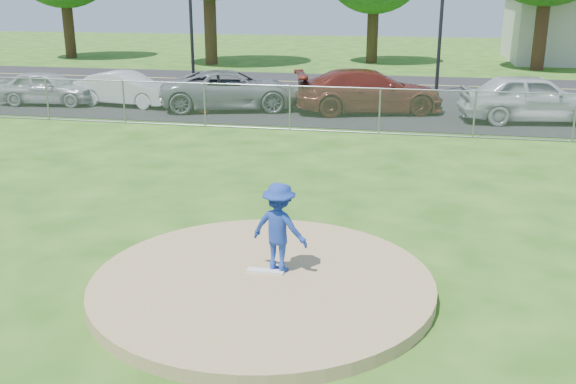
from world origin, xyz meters
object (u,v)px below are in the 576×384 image
at_px(traffic_signal_left, 195,16).
at_px(parked_car_pearl, 533,98).
at_px(pitcher, 279,228).
at_px(parked_car_silver, 48,88).
at_px(parked_car_white, 126,89).
at_px(parked_car_gray, 232,90).
at_px(traffic_cone, 204,103).
at_px(parked_car_darkred, 369,91).

xyz_separation_m(traffic_signal_left, parked_car_pearl, (14.97, -6.86, -2.49)).
bearing_deg(pitcher, parked_car_silver, -32.85).
bearing_deg(parked_car_white, parked_car_gray, -81.60).
relative_size(pitcher, parked_car_pearl, 0.29).
distance_m(traffic_cone, parked_car_gray, 1.31).
distance_m(traffic_cone, parked_car_silver, 6.94).
xyz_separation_m(parked_car_silver, parked_car_white, (3.29, 0.42, -0.01)).
relative_size(traffic_signal_left, parked_car_white, 1.35).
distance_m(parked_car_silver, parked_car_gray, 7.78).
distance_m(parked_car_white, parked_car_pearl, 15.75).
xyz_separation_m(parked_car_gray, parked_car_darkred, (5.39, 0.37, 0.06)).
bearing_deg(traffic_signal_left, parked_car_darkred, -34.10).
bearing_deg(parked_car_pearl, parked_car_silver, 82.16).
bearing_deg(pitcher, traffic_cone, -51.18).
relative_size(parked_car_silver, parked_car_pearl, 0.81).
bearing_deg(traffic_cone, parked_car_pearl, 2.74).
distance_m(traffic_signal_left, traffic_cone, 8.50).
relative_size(parked_car_silver, parked_car_white, 0.98).
relative_size(traffic_signal_left, parked_car_darkred, 0.99).
bearing_deg(traffic_signal_left, parked_car_pearl, -24.62).
relative_size(pitcher, parked_car_gray, 0.27).
relative_size(parked_car_white, parked_car_gray, 0.75).
distance_m(parked_car_white, parked_car_darkred, 9.88).
xyz_separation_m(traffic_cone, parked_car_gray, (0.86, 0.92, 0.38)).
bearing_deg(pitcher, traffic_signal_left, -51.97).
xyz_separation_m(traffic_signal_left, traffic_cone, (2.85, -7.44, -2.97)).
bearing_deg(parked_car_darkred, traffic_signal_left, 40.27).
xyz_separation_m(parked_car_silver, parked_car_gray, (7.77, 0.46, 0.07)).
height_order(pitcher, parked_car_white, pitcher).
xyz_separation_m(parked_car_white, parked_car_darkred, (9.87, 0.41, 0.14)).
height_order(traffic_cone, parked_car_gray, parked_car_gray).
bearing_deg(parked_car_white, parked_car_darkred, -79.81).
bearing_deg(traffic_cone, parked_car_gray, 47.02).
xyz_separation_m(pitcher, parked_car_silver, (-13.03, 14.68, -0.23)).
relative_size(traffic_cone, parked_car_darkred, 0.13).
bearing_deg(parked_car_gray, pitcher, -177.09).
xyz_separation_m(parked_car_silver, parked_car_pearl, (19.04, 0.13, 0.17)).
relative_size(parked_car_gray, parked_car_pearl, 1.09).
height_order(traffic_signal_left, pitcher, traffic_signal_left).
bearing_deg(parked_car_white, parked_car_pearl, -83.28).
height_order(parked_car_darkred, parked_car_pearl, parked_car_pearl).
distance_m(parked_car_gray, parked_car_darkred, 5.40).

